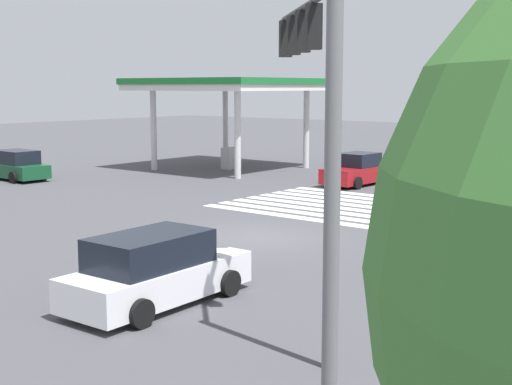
# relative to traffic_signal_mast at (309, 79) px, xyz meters

# --- Properties ---
(ground_plane) EXTENTS (145.68, 145.68, 0.00)m
(ground_plane) POSITION_rel_traffic_signal_mast_xyz_m (6.49, -6.49, -5.09)
(ground_plane) COLOR #47474C
(crosswalk_markings) EXTENTS (11.35, 7.25, 0.01)m
(crosswalk_markings) POSITION_rel_traffic_signal_mast_xyz_m (6.49, -13.64, -5.09)
(crosswalk_markings) COLOR silver
(crosswalk_markings) RESTS_ON ground_plane
(traffic_signal_mast) EXTENTS (3.86, 3.86, 6.77)m
(traffic_signal_mast) POSITION_rel_traffic_signal_mast_xyz_m (0.00, 0.00, 0.00)
(traffic_signal_mast) COLOR #47474C
(traffic_signal_mast) RESTS_ON ground_plane
(car_0) EXTENTS (2.13, 4.70, 1.57)m
(car_0) POSITION_rel_traffic_signal_mast_xyz_m (3.50, -18.22, -4.36)
(car_0) COLOR silver
(car_0) RESTS_ON ground_plane
(car_1) EXTENTS (2.12, 4.34, 1.62)m
(car_1) POSITION_rel_traffic_signal_mast_xyz_m (10.42, -19.70, -4.37)
(car_1) COLOR maroon
(car_1) RESTS_ON ground_plane
(car_2) EXTENTS (2.15, 4.70, 1.67)m
(car_2) POSITION_rel_traffic_signal_mast_xyz_m (3.72, 0.67, -4.30)
(car_2) COLOR silver
(car_2) RESTS_ON ground_plane
(car_3) EXTENTS (4.57, 2.13, 1.60)m
(car_3) POSITION_rel_traffic_signal_mast_xyz_m (25.83, -10.04, -4.36)
(car_3) COLOR #144728
(car_3) RESTS_ON ground_plane
(gas_station_canopy) EXTENTS (9.52, 9.52, 5.43)m
(gas_station_canopy) POSITION_rel_traffic_signal_mast_xyz_m (20.07, -21.12, -0.18)
(gas_station_canopy) COLOR silver
(gas_station_canopy) RESTS_ON ground_plane
(street_light_pole_a) EXTENTS (0.80, 0.36, 7.52)m
(street_light_pole_a) POSITION_rel_traffic_signal_mast_xyz_m (-4.29, 5.89, -0.55)
(street_light_pole_a) COLOR slate
(street_light_pole_a) RESTS_ON ground_plane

